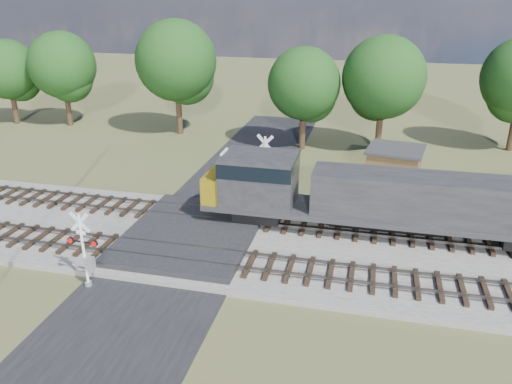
# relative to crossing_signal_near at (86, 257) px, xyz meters

# --- Properties ---
(ground) EXTENTS (160.00, 160.00, 0.00)m
(ground) POSITION_rel_crossing_signal_near_xyz_m (3.01, 5.23, -1.62)
(ground) COLOR #48532C
(ground) RESTS_ON ground
(ballast_bed) EXTENTS (140.00, 10.00, 0.30)m
(ballast_bed) POSITION_rel_crossing_signal_near_xyz_m (13.01, 5.73, -1.47)
(ballast_bed) COLOR gray
(ballast_bed) RESTS_ON ground
(road) EXTENTS (7.00, 60.00, 0.08)m
(road) POSITION_rel_crossing_signal_near_xyz_m (3.01, 5.23, -1.58)
(road) COLOR black
(road) RESTS_ON ground
(crossing_panel) EXTENTS (7.00, 9.00, 0.62)m
(crossing_panel) POSITION_rel_crossing_signal_near_xyz_m (3.01, 5.73, -1.30)
(crossing_panel) COLOR #262628
(crossing_panel) RESTS_ON ground
(track_near) EXTENTS (140.00, 2.60, 0.33)m
(track_near) POSITION_rel_crossing_signal_near_xyz_m (6.13, 3.23, -1.20)
(track_near) COLOR black
(track_near) RESTS_ON ballast_bed
(track_far) EXTENTS (140.00, 2.60, 0.33)m
(track_far) POSITION_rel_crossing_signal_near_xyz_m (6.13, 8.23, -1.20)
(track_far) COLOR black
(track_far) RESTS_ON ballast_bed
(crossing_signal_near) EXTENTS (1.57, 0.34, 3.89)m
(crossing_signal_near) POSITION_rel_crossing_signal_near_xyz_m (0.00, 0.00, 0.00)
(crossing_signal_near) COLOR silver
(crossing_signal_near) RESTS_ON ground
(crossing_signal_far) EXTENTS (1.84, 0.45, 4.60)m
(crossing_signal_far) POSITION_rel_crossing_signal_near_xyz_m (5.72, 12.00, 0.30)
(crossing_signal_far) COLOR silver
(crossing_signal_far) RESTS_ON ground
(equipment_shed) EXTENTS (4.42, 4.42, 2.62)m
(equipment_shed) POSITION_rel_crossing_signal_near_xyz_m (14.14, 17.62, -0.29)
(equipment_shed) COLOR #4F3A22
(equipment_shed) RESTS_ON ground
(treeline) EXTENTS (75.97, 10.59, 10.89)m
(treeline) POSITION_rel_crossing_signal_near_xyz_m (13.42, 26.20, 4.90)
(treeline) COLOR black
(treeline) RESTS_ON ground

